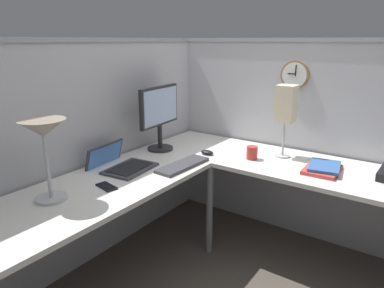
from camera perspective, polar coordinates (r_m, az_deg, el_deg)
name	(u,v)px	position (r m, az deg, el deg)	size (l,w,h in m)	color
ground_plane	(216,269)	(2.66, 3.87, -19.55)	(6.80, 6.80, 0.00)	#4C443D
cubicle_wall_back	(85,154)	(2.58, -16.98, -1.62)	(2.57, 0.12, 1.58)	#B2B2B7
cubicle_wall_right	(302,140)	(2.95, 17.46, 0.58)	(0.12, 2.37, 1.58)	#B2B2B7
desk	(212,197)	(2.21, 3.26, -8.50)	(2.35, 2.15, 0.73)	silver
monitor	(160,113)	(2.72, -5.28, 5.00)	(0.46, 0.20, 0.50)	#232326
laptop	(119,164)	(2.45, -11.78, -3.17)	(0.38, 0.41, 0.22)	#38383D
keyboard	(183,165)	(2.41, -1.52, -3.45)	(0.43, 0.14, 0.02)	#38383D
computer_mouse	(207,152)	(2.66, 2.46, -1.36)	(0.06, 0.10, 0.03)	black
desk_lamp_dome	(44,135)	(1.97, -22.93, 1.35)	(0.24, 0.24, 0.44)	#B7BABF
cell_phone	(107,187)	(2.14, -13.68, -6.73)	(0.07, 0.14, 0.01)	black
book_stack	(323,168)	(2.48, 20.48, -3.71)	(0.30, 0.23, 0.04)	#BF3F38
desk_lamp_paper	(286,106)	(2.61, 15.01, 6.03)	(0.13, 0.13, 0.53)	#B7BABF
coffee_mug	(252,153)	(2.59, 9.70, -1.41)	(0.08, 0.08, 0.10)	#B2332D
wall_clock	(295,75)	(2.83, 16.34, 10.68)	(0.04, 0.22, 0.22)	olive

